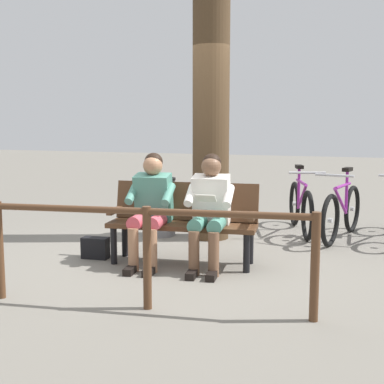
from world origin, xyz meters
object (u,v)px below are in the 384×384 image
object	(u,v)px
bicycle_orange	(342,212)
bicycle_red	(301,207)
handbag	(95,248)
person_companion	(151,203)
tree_trunk	(211,103)
bench	(184,217)
litter_bin	(161,207)
person_reading	(210,206)

from	to	relation	value
bicycle_orange	bicycle_red	world-z (taller)	same
handbag	bicycle_red	bearing A→B (deg)	-130.86
person_companion	tree_trunk	distance (m)	1.84
bench	litter_bin	world-z (taller)	bench
bench	litter_bin	xyz separation A→B (m)	(0.80, -1.15, -0.11)
handbag	bicycle_red	xyz separation A→B (m)	(-1.94, -2.24, 0.24)
tree_trunk	bicycle_orange	world-z (taller)	tree_trunk
tree_trunk	litter_bin	world-z (taller)	tree_trunk
bicycle_orange	bicycle_red	xyz separation A→B (m)	(0.58, -0.21, 0.00)
handbag	person_companion	bearing A→B (deg)	-178.85
bench	bicycle_orange	world-z (taller)	bicycle_orange
bench	person_reading	size ratio (longest dim) A/B	1.37
person_companion	bicycle_orange	bearing A→B (deg)	-140.15
person_companion	tree_trunk	world-z (taller)	tree_trunk
bench	bicycle_orange	distance (m)	2.37
bench	bicycle_orange	size ratio (longest dim) A/B	0.99
bicycle_red	person_reading	bearing A→B (deg)	-34.86
person_companion	litter_bin	distance (m)	1.47
person_companion	tree_trunk	bearing A→B (deg)	-104.98
person_companion	bench	bearing A→B (deg)	-153.09
tree_trunk	bicycle_orange	distance (m)	2.24
handbag	tree_trunk	bearing A→B (deg)	-120.55
person_companion	bicycle_red	xyz separation A→B (m)	(-1.25, -2.23, -0.30)
tree_trunk	bicycle_red	world-z (taller)	tree_trunk
litter_bin	bicycle_orange	xyz separation A→B (m)	(-2.32, -0.66, -0.04)
bicycle_red	bench	bearing A→B (deg)	-44.06
bench	person_reading	distance (m)	0.39
bench	handbag	xyz separation A→B (m)	(0.99, 0.22, -0.39)
person_companion	handbag	world-z (taller)	person_companion
handbag	bicycle_red	distance (m)	2.97
bicycle_orange	person_reading	bearing A→B (deg)	-20.47
person_reading	bench	bearing A→B (deg)	-27.39
bicycle_orange	handbag	bearing A→B (deg)	-39.91
person_reading	person_companion	world-z (taller)	same
bicycle_orange	bicycle_red	size ratio (longest dim) A/B	1.03
person_reading	handbag	size ratio (longest dim) A/B	4.00
litter_bin	bicycle_red	bearing A→B (deg)	-153.48
litter_bin	bicycle_orange	distance (m)	2.41
person_companion	bicycle_red	size ratio (longest dim) A/B	0.75
handbag	litter_bin	bearing A→B (deg)	-97.93
litter_bin	tree_trunk	bearing A→B (deg)	-171.18
bench	person_companion	size ratio (longest dim) A/B	1.37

